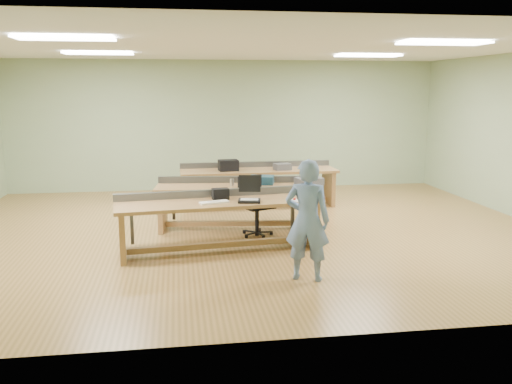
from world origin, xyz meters
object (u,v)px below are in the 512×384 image
Objects in this scene: person at (307,220)px; workbench_back at (258,178)px; workbench_mid at (237,197)px; laptop_base at (249,201)px; parts_bin_grey at (309,181)px; drinks_can at (232,182)px; parts_bin_teal at (262,180)px; task_chair at (255,214)px; camera_bag at (220,194)px; mug at (250,183)px; workbench_front at (219,214)px.

workbench_back is at bearing -69.05° from person.
laptop_base is at bearing -82.78° from workbench_mid.
drinks_can reaches higher than parts_bin_grey.
parts_bin_teal is at bearing -97.31° from workbench_back.
workbench_mid is 2.91× the size of task_chair.
task_chair is 2.42× the size of parts_bin_teal.
parts_bin_grey is (0.64, 2.50, 0.05)m from person.
parts_bin_grey is (0.78, -0.19, -0.01)m from parts_bin_teal.
task_chair reaches higher than drinks_can.
parts_bin_teal is (0.43, 0.08, 0.27)m from workbench_mid.
workbench_mid is 0.89× the size of workbench_back.
workbench_back is 1.72m from parts_bin_teal.
camera_bag is at bearing -102.09° from workbench_mid.
parts_bin_grey is 3.36× the size of mug.
parts_bin_grey is at bearing 28.13° from workbench_front.
workbench_front is 0.29m from camera_bag.
parts_bin_teal is (0.19, 0.52, 0.47)m from task_chair.
workbench_mid is 1.24m from parts_bin_grey.
person reaches higher than parts_bin_teal.
task_chair is 2.18× the size of parts_bin_grey.
workbench_back is at bearing 68.43° from drinks_can.
person is at bearing -71.19° from workbench_mid.
laptop_base is (0.02, -1.38, 0.21)m from workbench_mid.
parts_bin_teal is (0.84, 1.31, 0.26)m from workbench_front.
workbench_mid is 1.83× the size of person.
workbench_front is at bearing -145.44° from parts_bin_grey.
person is 3.46× the size of parts_bin_grey.
task_chair reaches higher than camera_bag.
parts_bin_teal reaches higher than parts_bin_grey.
workbench_front is 3.18× the size of task_chair.
workbench_back is 3.07m from camera_bag.
workbench_front is 1.24m from drinks_can.
mug is at bearing 92.26° from laptop_base.
workbench_mid is 21.29× the size of mug.
person is 2.50m from mug.
workbench_back is 7.14× the size of parts_bin_grey.
parts_bin_grey is (0.97, 0.33, 0.46)m from task_chair.
workbench_mid is 6.34× the size of parts_bin_grey.
drinks_can is at bearing 164.89° from mug.
parts_bin_teal is 0.55m from drinks_can.
workbench_back is 9.95× the size of laptop_base.
mug is at bearing -138.56° from parts_bin_teal.
camera_bag is (-0.38, -1.13, 0.28)m from workbench_mid.
workbench_back is (1.03, 2.99, 0.00)m from workbench_front.
camera_bag is 0.60× the size of parts_bin_teal.
person is at bearing -91.47° from workbench_back.
person reaches higher than task_chair.
laptop_base is 1.74m from parts_bin_grey.
task_chair is at bearing -100.64° from workbench_back.
workbench_front is 12.77× the size of camera_bag.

